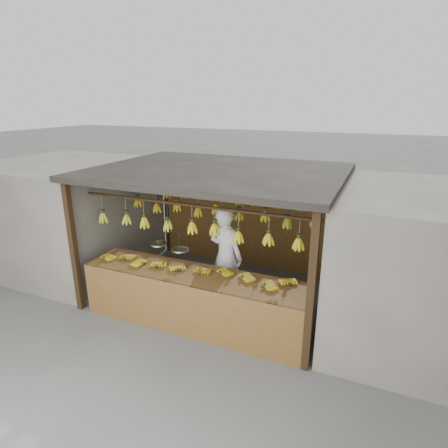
% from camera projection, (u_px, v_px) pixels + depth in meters
% --- Properties ---
extents(ground, '(80.00, 80.00, 0.00)m').
position_uv_depth(ground, '(218.00, 292.00, 7.25)').
color(ground, '#5B5B57').
extents(stall, '(4.30, 3.30, 2.40)m').
position_uv_depth(stall, '(225.00, 189.00, 6.91)').
color(stall, black).
rests_on(stall, ground).
extents(neighbor_left, '(3.00, 3.00, 2.30)m').
position_uv_depth(neighbor_left, '(69.00, 214.00, 8.24)').
color(neighbor_left, slate).
rests_on(neighbor_left, ground).
extents(neighbor_right, '(3.00, 3.00, 2.30)m').
position_uv_depth(neighbor_right, '(439.00, 270.00, 5.53)').
color(neighbor_right, slate).
rests_on(neighbor_right, ground).
extents(counter, '(3.73, 0.85, 0.96)m').
position_uv_depth(counter, '(190.00, 287.00, 5.92)').
color(counter, brown).
rests_on(counter, ground).
extents(hanging_bananas, '(3.64, 2.26, 0.39)m').
position_uv_depth(hanging_bananas, '(217.00, 212.00, 6.74)').
color(hanging_bananas, '#92A523').
rests_on(hanging_bananas, ground).
extents(balance_scale, '(0.73, 0.35, 0.77)m').
position_uv_depth(balance_scale, '(169.00, 244.00, 6.13)').
color(balance_scale, black).
rests_on(balance_scale, ground).
extents(vendor, '(0.75, 0.59, 1.83)m').
position_uv_depth(vendor, '(226.00, 256.00, 6.60)').
color(vendor, white).
rests_on(vendor, ground).
extents(bag_bundles, '(0.08, 0.26, 1.23)m').
position_uv_depth(bag_bundles, '(335.00, 235.00, 7.37)').
color(bag_bundles, red).
rests_on(bag_bundles, ground).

